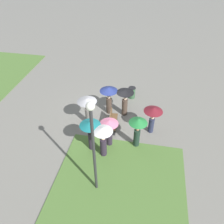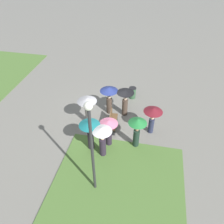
{
  "view_description": "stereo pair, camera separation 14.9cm",
  "coord_description": "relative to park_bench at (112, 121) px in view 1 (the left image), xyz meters",
  "views": [
    {
      "loc": [
        -10.25,
        -2.48,
        9.15
      ],
      "look_at": [
        -0.17,
        -0.58,
        0.85
      ],
      "focal_mm": 35.0,
      "sensor_mm": 36.0,
      "label": 1
    },
    {
      "loc": [
        -10.22,
        -2.62,
        9.15
      ],
      "look_at": [
        -0.17,
        -0.58,
        0.85
      ],
      "focal_mm": 35.0,
      "sensor_mm": 36.0,
      "label": 2
    }
  ],
  "objects": [
    {
      "name": "crowd_person_black",
      "position": [
        1.38,
        -0.56,
        0.87
      ],
      "size": [
        1.08,
        1.08,
        1.9
      ],
      "rotation": [
        0.0,
        0.0,
        2.03
      ],
      "color": "#47382D",
      "rests_on": "ground_plane"
    },
    {
      "name": "crowd_person_maroon",
      "position": [
        0.05,
        -2.33,
        0.86
      ],
      "size": [
        1.08,
        1.08,
        1.77
      ],
      "rotation": [
        0.0,
        0.0,
        5.68
      ],
      "color": "#282D47",
      "rests_on": "ground_plane"
    },
    {
      "name": "crowd_person_navy",
      "position": [
        1.39,
        0.47,
        0.97
      ],
      "size": [
        1.13,
        1.13,
        1.94
      ],
      "rotation": [
        0.0,
        0.0,
        3.25
      ],
      "color": "#47382D",
      "rests_on": "ground_plane"
    },
    {
      "name": "crowd_person_grey",
      "position": [
        0.1,
        1.51,
        0.91
      ],
      "size": [
        1.16,
        1.16,
        1.87
      ],
      "rotation": [
        0.0,
        0.0,
        1.55
      ],
      "color": "slate",
      "rests_on": "ground_plane"
    },
    {
      "name": "crowd_person_white",
      "position": [
        -2.23,
        0.04,
        0.9
      ],
      "size": [
        1.0,
        1.0,
        1.96
      ],
      "rotation": [
        0.0,
        0.0,
        4.98
      ],
      "color": "#2D2333",
      "rests_on": "ground_plane"
    },
    {
      "name": "park_bench",
      "position": [
        0.0,
        0.0,
        0.0
      ],
      "size": [
        1.59,
        0.53,
        0.9
      ],
      "rotation": [
        0.0,
        0.0,
        0.07
      ],
      "color": "brown",
      "rests_on": "ground_plane"
    },
    {
      "name": "trash_bin",
      "position": [
        3.36,
        -0.81,
        -0.05
      ],
      "size": [
        0.52,
        0.52,
        0.82
      ],
      "color": "#335638",
      "rests_on": "ground_plane"
    },
    {
      "name": "lawn_patch_near",
      "position": [
        -5.72,
        -1.08,
        -0.43
      ],
      "size": [
        9.28,
        6.13,
        0.06
      ],
      "color": "#4C7033",
      "rests_on": "ground_plane"
    },
    {
      "name": "crowd_person_teal",
      "position": [
        -1.93,
        0.76,
        0.98
      ],
      "size": [
        1.09,
        1.09,
        1.96
      ],
      "rotation": [
        0.0,
        0.0,
        5.8
      ],
      "color": "#2D2333",
      "rests_on": "ground_plane"
    },
    {
      "name": "crowd_person_pink",
      "position": [
        -1.43,
        -0.11,
        0.76
      ],
      "size": [
        0.98,
        0.98,
        1.76
      ],
      "rotation": [
        0.0,
        0.0,
        0.89
      ],
      "color": "#2D2333",
      "rests_on": "ground_plane"
    },
    {
      "name": "lamp_post",
      "position": [
        -4.23,
        -0.07,
        2.67
      ],
      "size": [
        0.32,
        0.32,
        4.95
      ],
      "color": "#2D2D30",
      "rests_on": "ground_plane"
    },
    {
      "name": "ground_plane",
      "position": [
        0.56,
        0.65,
        -0.46
      ],
      "size": [
        90.0,
        90.0,
        0.0
      ],
      "primitive_type": "plane",
      "color": "slate"
    },
    {
      "name": "crowd_person_green",
      "position": [
        -1.24,
        -1.59,
        0.92
      ],
      "size": [
        0.98,
        0.98,
        1.95
      ],
      "rotation": [
        0.0,
        0.0,
        4.26
      ],
      "color": "#1E3328",
      "rests_on": "ground_plane"
    }
  ]
}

